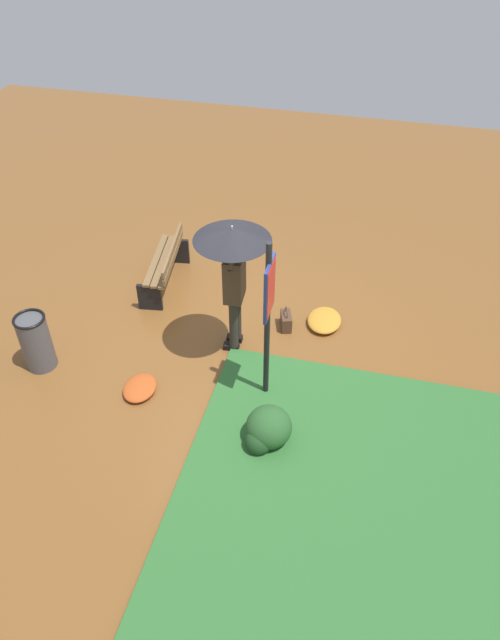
% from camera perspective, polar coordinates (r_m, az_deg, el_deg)
% --- Properties ---
extents(ground_plane, '(18.00, 18.00, 0.00)m').
position_cam_1_polar(ground_plane, '(8.28, -1.49, -3.13)').
color(ground_plane, brown).
extents(grass_verge, '(4.80, 4.00, 0.05)m').
position_cam_1_polar(grass_verge, '(6.61, 10.10, -19.69)').
color(grass_verge, '#2D662D').
rests_on(grass_verge, ground_plane).
extents(person_with_umbrella, '(0.96, 0.96, 2.04)m').
position_cam_1_polar(person_with_umbrella, '(7.36, -1.65, 6.07)').
color(person_with_umbrella, '#2D2823').
rests_on(person_with_umbrella, ground_plane).
extents(info_sign_post, '(0.44, 0.07, 2.30)m').
position_cam_1_polar(info_sign_post, '(6.75, 1.79, 1.33)').
color(info_sign_post, black).
rests_on(info_sign_post, ground_plane).
extents(handbag, '(0.33, 0.22, 0.37)m').
position_cam_1_polar(handbag, '(8.60, 3.49, -0.06)').
color(handbag, '#4C3323').
rests_on(handbag, ground_plane).
extents(park_bench, '(1.40, 0.56, 0.75)m').
position_cam_1_polar(park_bench, '(9.33, -8.08, 5.38)').
color(park_bench, black).
rests_on(park_bench, ground_plane).
extents(trash_bin, '(0.42, 0.42, 0.83)m').
position_cam_1_polar(trash_bin, '(8.31, -19.93, -1.98)').
color(trash_bin, '#4C4C51').
rests_on(trash_bin, ground_plane).
extents(shrub_cluster, '(0.60, 0.55, 0.49)m').
position_cam_1_polar(shrub_cluster, '(7.05, 1.65, -10.49)').
color(shrub_cluster, '#285628').
rests_on(shrub_cluster, ground_plane).
extents(leaf_pile_near_person, '(0.62, 0.49, 0.14)m').
position_cam_1_polar(leaf_pile_near_person, '(8.75, 7.17, -0.02)').
color(leaf_pile_near_person, '#C68428').
rests_on(leaf_pile_near_person, ground_plane).
extents(leaf_pile_by_bench, '(0.52, 0.42, 0.12)m').
position_cam_1_polar(leaf_pile_by_bench, '(7.85, -10.57, -6.45)').
color(leaf_pile_by_bench, '#B74C1E').
rests_on(leaf_pile_by_bench, ground_plane).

